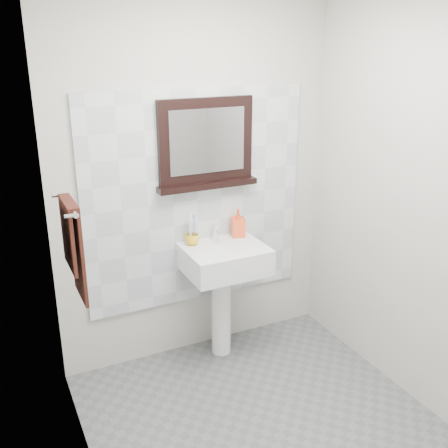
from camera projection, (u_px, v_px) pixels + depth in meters
The scene contains 12 objects.
floor at pixel (273, 434), 3.08m from camera, with size 2.00×2.20×0.01m, color #5C5F61.
back_wall at pixel (196, 185), 3.60m from camera, with size 2.00×0.01×2.50m, color #BCB9B2.
left_wall at pixel (82, 273), 2.25m from camera, with size 0.01×2.20×2.50m, color #BCB9B2.
right_wall at pixel (426, 210), 3.07m from camera, with size 0.01×2.20×2.50m, color #BCB9B2.
splashback at pixel (197, 199), 3.62m from camera, with size 1.60×0.02×1.50m, color silver.
pedestal_sink at pixel (224, 271), 3.64m from camera, with size 0.55×0.44×0.96m.
toothbrush_cup at pixel (192, 239), 3.60m from camera, with size 0.10×0.10×0.08m, color yellow.
toothbrushes at pixel (192, 228), 3.57m from camera, with size 0.05×0.04×0.21m.
soap_dispenser at pixel (238, 223), 3.73m from camera, with size 0.09×0.09×0.20m, color red.
framed_mirror at pixel (206, 145), 3.50m from camera, with size 0.71×0.11×0.60m.
towel_bar at pixel (68, 205), 2.68m from camera, with size 0.07×0.40×0.03m.
hand_towel at pixel (73, 242), 2.75m from camera, with size 0.06×0.30×0.55m.
Camera 1 is at (-1.34, -2.12, 2.21)m, focal length 42.00 mm.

